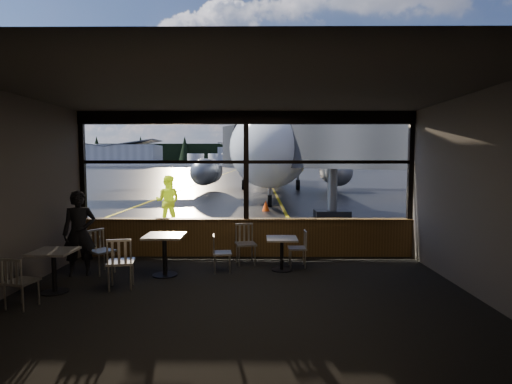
{
  "coord_description": "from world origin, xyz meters",
  "views": [
    {
      "loc": [
        0.3,
        -9.6,
        2.32
      ],
      "look_at": [
        0.23,
        1.0,
        1.5
      ],
      "focal_mm": 28.0,
      "sensor_mm": 36.0,
      "label": 1
    }
  ],
  "objects_px": {
    "ground_crew": "(168,201)",
    "cafe_table_near": "(282,254)",
    "chair_left_s": "(22,282)",
    "airliner": "(271,123)",
    "chair_mid_w": "(102,252)",
    "chair_near_e": "(297,249)",
    "cafe_table_left": "(54,272)",
    "cone_nose": "(266,206)",
    "chair_near_n": "(246,244)",
    "jet_bridge": "(346,163)",
    "passenger": "(79,233)",
    "chair_mid_s": "(121,263)",
    "cafe_table_mid": "(165,255)",
    "chair_near_w": "(222,253)"
  },
  "relations": [
    {
      "from": "cafe_table_near",
      "to": "cafe_table_mid",
      "type": "distance_m",
      "value": 2.42
    },
    {
      "from": "chair_near_w",
      "to": "passenger",
      "type": "relative_size",
      "value": 0.46
    },
    {
      "from": "cafe_table_near",
      "to": "chair_near_w",
      "type": "xyz_separation_m",
      "value": [
        -1.25,
        -0.13,
        0.05
      ]
    },
    {
      "from": "jet_bridge",
      "to": "chair_near_w",
      "type": "relative_size",
      "value": 12.94
    },
    {
      "from": "airliner",
      "to": "chair_mid_w",
      "type": "height_order",
      "value": "airliner"
    },
    {
      "from": "cafe_table_near",
      "to": "chair_mid_s",
      "type": "bearing_deg",
      "value": -157.73
    },
    {
      "from": "chair_near_w",
      "to": "chair_left_s",
      "type": "relative_size",
      "value": 0.95
    },
    {
      "from": "cafe_table_mid",
      "to": "chair_mid_s",
      "type": "bearing_deg",
      "value": -126.43
    },
    {
      "from": "airliner",
      "to": "chair_mid_w",
      "type": "xyz_separation_m",
      "value": [
        -4.2,
        -23.92,
        -4.89
      ]
    },
    {
      "from": "chair_near_e",
      "to": "ground_crew",
      "type": "bearing_deg",
      "value": 35.54
    },
    {
      "from": "chair_near_e",
      "to": "chair_near_n",
      "type": "bearing_deg",
      "value": 79.66
    },
    {
      "from": "cafe_table_mid",
      "to": "cafe_table_left",
      "type": "relative_size",
      "value": 1.11
    },
    {
      "from": "chair_mid_w",
      "to": "chair_left_s",
      "type": "relative_size",
      "value": 1.09
    },
    {
      "from": "cafe_table_left",
      "to": "chair_near_e",
      "type": "distance_m",
      "value": 4.78
    },
    {
      "from": "chair_near_e",
      "to": "cafe_table_near",
      "type": "bearing_deg",
      "value": 129.18
    },
    {
      "from": "jet_bridge",
      "to": "airliner",
      "type": "bearing_deg",
      "value": 97.87
    },
    {
      "from": "chair_near_n",
      "to": "passenger",
      "type": "bearing_deg",
      "value": 2.54
    },
    {
      "from": "cafe_table_mid",
      "to": "chair_near_e",
      "type": "height_order",
      "value": "cafe_table_mid"
    },
    {
      "from": "airliner",
      "to": "cone_nose",
      "type": "relative_size",
      "value": 69.5
    },
    {
      "from": "chair_mid_w",
      "to": "chair_near_e",
      "type": "bearing_deg",
      "value": 132.18
    },
    {
      "from": "chair_near_n",
      "to": "chair_left_s",
      "type": "relative_size",
      "value": 1.09
    },
    {
      "from": "cafe_table_near",
      "to": "ground_crew",
      "type": "height_order",
      "value": "ground_crew"
    },
    {
      "from": "chair_left_s",
      "to": "ground_crew",
      "type": "xyz_separation_m",
      "value": [
        0.5,
        7.95,
        0.49
      ]
    },
    {
      "from": "cafe_table_left",
      "to": "chair_near_e",
      "type": "xyz_separation_m",
      "value": [
        4.44,
        1.77,
        0.03
      ]
    },
    {
      "from": "ground_crew",
      "to": "cafe_table_near",
      "type": "bearing_deg",
      "value": 124.87
    },
    {
      "from": "cafe_table_left",
      "to": "chair_near_n",
      "type": "bearing_deg",
      "value": 30.58
    },
    {
      "from": "chair_near_w",
      "to": "passenger",
      "type": "bearing_deg",
      "value": -91.91
    },
    {
      "from": "cafe_table_left",
      "to": "chair_left_s",
      "type": "xyz_separation_m",
      "value": [
        -0.14,
        -0.73,
        0.04
      ]
    },
    {
      "from": "cafe_table_left",
      "to": "cone_nose",
      "type": "relative_size",
      "value": 1.51
    },
    {
      "from": "airliner",
      "to": "chair_near_e",
      "type": "distance_m",
      "value": 23.88
    },
    {
      "from": "chair_near_n",
      "to": "chair_mid_s",
      "type": "xyz_separation_m",
      "value": [
        -2.21,
        -1.71,
        0.02
      ]
    },
    {
      "from": "jet_bridge",
      "to": "chair_mid_s",
      "type": "bearing_deg",
      "value": -125.93
    },
    {
      "from": "cafe_table_left",
      "to": "chair_near_w",
      "type": "xyz_separation_m",
      "value": [
        2.83,
        1.34,
        0.02
      ]
    },
    {
      "from": "jet_bridge",
      "to": "chair_mid_s",
      "type": "height_order",
      "value": "jet_bridge"
    },
    {
      "from": "cafe_table_left",
      "to": "chair_mid_w",
      "type": "relative_size",
      "value": 0.83
    },
    {
      "from": "airliner",
      "to": "passenger",
      "type": "bearing_deg",
      "value": -98.85
    },
    {
      "from": "cone_nose",
      "to": "cafe_table_left",
      "type": "bearing_deg",
      "value": -108.62
    },
    {
      "from": "passenger",
      "to": "cone_nose",
      "type": "distance_m",
      "value": 11.28
    },
    {
      "from": "cafe_table_near",
      "to": "chair_left_s",
      "type": "bearing_deg",
      "value": -152.48
    },
    {
      "from": "airliner",
      "to": "chair_left_s",
      "type": "relative_size",
      "value": 41.45
    },
    {
      "from": "chair_near_e",
      "to": "chair_left_s",
      "type": "bearing_deg",
      "value": 117.37
    },
    {
      "from": "chair_near_w",
      "to": "chair_mid_s",
      "type": "bearing_deg",
      "value": -64.78
    },
    {
      "from": "chair_near_e",
      "to": "chair_mid_w",
      "type": "height_order",
      "value": "chair_mid_w"
    },
    {
      "from": "chair_left_s",
      "to": "airliner",
      "type": "bearing_deg",
      "value": 91.93
    },
    {
      "from": "chair_mid_s",
      "to": "cone_nose",
      "type": "height_order",
      "value": "chair_mid_s"
    },
    {
      "from": "cafe_table_left",
      "to": "airliner",
      "type": "bearing_deg",
      "value": 79.72
    },
    {
      "from": "airliner",
      "to": "chair_near_n",
      "type": "distance_m",
      "value": 23.73
    },
    {
      "from": "chair_mid_w",
      "to": "ground_crew",
      "type": "height_order",
      "value": "ground_crew"
    },
    {
      "from": "cafe_table_near",
      "to": "cafe_table_mid",
      "type": "relative_size",
      "value": 0.84
    },
    {
      "from": "cafe_table_mid",
      "to": "chair_near_n",
      "type": "height_order",
      "value": "chair_near_n"
    }
  ]
}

